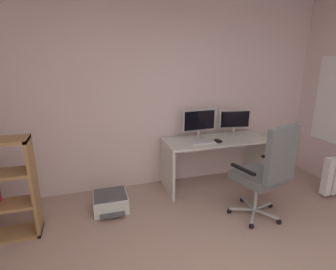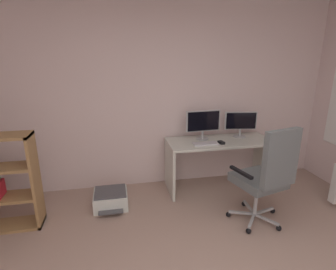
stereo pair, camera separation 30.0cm
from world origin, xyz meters
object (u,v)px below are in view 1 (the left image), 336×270
(keyboard, at_px, (203,143))
(computer_mouse, at_px, (218,141))
(desk, at_px, (215,151))
(monitor_main, at_px, (199,121))
(monitor_secondary, at_px, (235,120))
(printer, at_px, (111,202))
(office_chair, at_px, (267,170))

(keyboard, xyz_separation_m, computer_mouse, (0.22, -0.01, 0.01))
(desk, distance_m, monitor_main, 0.50)
(monitor_secondary, height_order, printer, monitor_secondary)
(desk, height_order, keyboard, keyboard)
(monitor_secondary, bearing_deg, keyboard, -158.72)
(keyboard, xyz_separation_m, office_chair, (0.41, -0.84, -0.10))
(monitor_main, relative_size, monitor_secondary, 1.08)
(monitor_secondary, xyz_separation_m, office_chair, (-0.20, -1.08, -0.32))
(desk, height_order, monitor_secondary, monitor_secondary)
(computer_mouse, bearing_deg, office_chair, -87.06)
(monitor_secondary, xyz_separation_m, keyboard, (-0.61, -0.24, -0.21))
(printer, bearing_deg, office_chair, -23.43)
(keyboard, height_order, office_chair, office_chair)
(monitor_secondary, distance_m, office_chair, 1.14)
(monitor_main, xyz_separation_m, monitor_secondary, (0.57, 0.00, -0.02))
(keyboard, xyz_separation_m, printer, (-1.29, -0.11, -0.63))
(monitor_main, relative_size, computer_mouse, 5.03)
(desk, distance_m, computer_mouse, 0.26)
(monitor_secondary, relative_size, keyboard, 1.37)
(monitor_main, distance_m, office_chair, 1.19)
(monitor_secondary, bearing_deg, office_chair, -100.37)
(monitor_main, bearing_deg, printer, -165.47)
(office_chair, bearing_deg, monitor_secondary, 79.63)
(desk, relative_size, printer, 3.18)
(monitor_main, xyz_separation_m, printer, (-1.33, -0.34, -0.87))
(monitor_main, height_order, printer, monitor_main)
(monitor_secondary, height_order, keyboard, monitor_secondary)
(desk, height_order, office_chair, office_chair)
(office_chair, relative_size, printer, 2.52)
(office_chair, bearing_deg, printer, 156.57)
(keyboard, distance_m, printer, 1.44)
(monitor_secondary, xyz_separation_m, computer_mouse, (-0.39, -0.25, -0.21))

